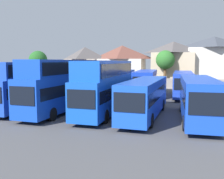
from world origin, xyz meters
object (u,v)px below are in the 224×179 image
at_px(bus_6, 98,75).
at_px(bus_9, 183,83).
at_px(bus_4, 145,96).
at_px(house_terrace_left, 85,65).
at_px(house_terrace_centre, 122,64).
at_px(bus_7, 118,81).
at_px(tree_behind_wall, 165,60).
at_px(house_terrace_right, 173,63).
at_px(bus_8, 146,81).
at_px(bus_5, 198,97).
at_px(house_terrace_far_right, 214,61).
at_px(bus_3, 106,84).
at_px(bus_2, 62,83).
at_px(tree_left_of_lot, 38,60).
at_px(bus_1, 27,83).

xyz_separation_m(bus_6, bus_9, (12.49, -0.26, -0.87)).
height_order(bus_4, bus_9, bus_9).
height_order(house_terrace_left, house_terrace_centre, house_terrace_centre).
bearing_deg(bus_7, tree_behind_wall, 157.26).
height_order(house_terrace_left, tree_behind_wall, house_terrace_left).
bearing_deg(house_terrace_right, bus_8, -99.36).
distance_m(bus_5, house_terrace_left, 39.25).
bearing_deg(house_terrace_right, bus_7, -112.31).
bearing_deg(house_terrace_far_right, tree_behind_wall, -146.26).
bearing_deg(bus_5, house_terrace_right, -176.48).
relative_size(bus_7, bus_8, 0.93).
height_order(bus_4, bus_5, bus_5).
xyz_separation_m(bus_7, house_terrace_left, (-12.11, 17.37, 2.07)).
bearing_deg(bus_3, house_terrace_right, 171.90).
bearing_deg(house_terrace_centre, bus_4, -73.00).
xyz_separation_m(bus_2, bus_9, (11.15, 14.13, -0.90)).
xyz_separation_m(bus_6, tree_left_of_lot, (-14.23, 6.65, 2.18)).
height_order(bus_2, bus_7, bus_2).
xyz_separation_m(bus_9, house_terrace_far_right, (5.58, 18.40, 2.98)).
bearing_deg(bus_2, bus_5, 89.92).
distance_m(bus_3, bus_7, 14.24).
xyz_separation_m(house_terrace_left, house_terrace_far_right, (26.91, 1.08, 0.85)).
bearing_deg(house_terrace_centre, bus_7, -78.21).
bearing_deg(bus_6, bus_8, 88.84).
bearing_deg(house_terrace_far_right, bus_4, -104.72).
xyz_separation_m(bus_3, bus_8, (1.69, 13.56, -0.76)).
relative_size(bus_2, tree_left_of_lot, 1.78).
xyz_separation_m(bus_4, bus_7, (-6.16, 14.43, 0.11)).
distance_m(bus_9, house_terrace_centre, 22.35).
bearing_deg(bus_7, bus_1, -20.74).
bearing_deg(tree_behind_wall, bus_1, -114.01).
xyz_separation_m(bus_8, house_terrace_far_right, (10.65, 18.90, 2.90)).
distance_m(bus_8, house_terrace_right, 18.05).
distance_m(house_terrace_far_right, tree_left_of_lot, 34.29).
xyz_separation_m(bus_5, house_terrace_right, (-3.51, 31.79, 2.46)).
relative_size(bus_3, bus_4, 1.00).
bearing_deg(tree_behind_wall, tree_left_of_lot, -166.73).
distance_m(bus_5, bus_8, 15.53).
xyz_separation_m(bus_9, house_terrace_left, (-21.33, 17.32, 2.13)).
relative_size(bus_4, bus_9, 0.97).
bearing_deg(bus_1, bus_6, 166.77).
bearing_deg(bus_5, bus_6, -139.90).
bearing_deg(house_terrace_centre, bus_3, -79.00).
xyz_separation_m(bus_8, bus_9, (5.07, 0.50, -0.08)).
bearing_deg(bus_3, bus_5, 86.10).
bearing_deg(bus_7, bus_6, -93.01).
distance_m(house_terrace_left, tree_left_of_lot, 11.76).
bearing_deg(bus_7, tree_left_of_lot, -109.35).
bearing_deg(house_terrace_right, bus_9, -82.81).
bearing_deg(house_terrace_far_right, house_terrace_right, -170.76).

